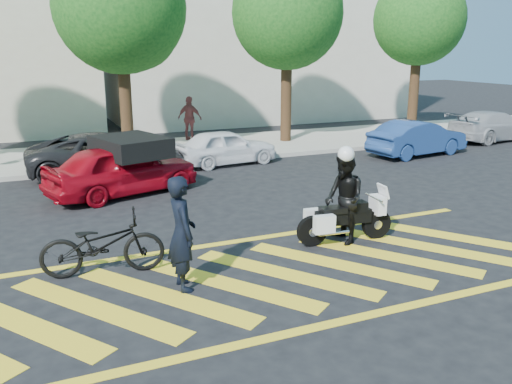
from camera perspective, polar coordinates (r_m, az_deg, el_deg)
name	(u,v)px	position (r m, az deg, el deg)	size (l,w,h in m)	color
ground	(260,278)	(9.63, 0.40, -9.08)	(90.00, 90.00, 0.00)	black
sidewalk	(129,154)	(20.71, -13.22, 3.91)	(60.00, 5.00, 0.15)	#9E998E
crosswalk	(258,279)	(9.61, 0.19, -9.09)	(12.33, 4.00, 0.01)	yellow
building_right	(255,18)	(31.67, -0.13, 17.89)	(16.00, 8.00, 11.00)	beige
tree_center	(124,12)	(20.47, -13.77, 17.90)	(4.60, 4.60, 7.56)	black
tree_right	(289,18)	(22.56, 3.54, 17.85)	(4.40, 4.40, 7.41)	black
tree_far_right	(420,23)	(26.15, 16.90, 16.65)	(4.00, 4.00, 7.10)	black
officer_bike	(182,233)	(9.01, -7.82, -4.33)	(0.71, 0.46, 1.94)	black
bicycle	(103,244)	(9.97, -15.85, -5.32)	(0.75, 2.15, 1.13)	black
police_motorcycle	(344,219)	(11.32, 9.22, -2.80)	(2.11, 0.70, 0.93)	black
officer_moto	(344,199)	(11.18, 9.26, -0.72)	(0.91, 0.71, 1.87)	black
red_convertible	(122,169)	(15.21, -13.88, 2.36)	(1.68, 4.17, 1.42)	#9A0714
parked_mid_left	(107,154)	(17.70, -15.43, 3.87)	(2.22, 4.81, 1.34)	black
parked_mid_right	(226,147)	(18.67, -3.20, 4.75)	(1.43, 3.56, 1.21)	white
parked_right	(417,138)	(21.09, 16.63, 5.47)	(1.38, 3.97, 1.31)	navy
parked_far_right	(492,126)	(25.58, 23.62, 6.40)	(1.79, 4.41, 1.28)	#999AA0
pedestrian_right	(190,118)	(22.83, -6.98, 7.71)	(1.07, 0.44, 1.82)	brown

